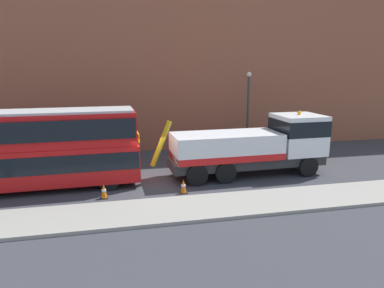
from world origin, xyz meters
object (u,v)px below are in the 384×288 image
Objects in this scene: street_lamp at (248,105)px; double_decker_bus at (27,147)px; recovery_tow_truck at (255,145)px; traffic_cone_near_bus at (104,191)px; traffic_cone_midway at (183,187)px.

double_decker_bus is at bearing -157.65° from street_lamp.
double_decker_bus reaches higher than recovery_tow_truck.
traffic_cone_midway is at bearing -2.08° from traffic_cone_near_bus.
recovery_tow_truck is 14.14× the size of traffic_cone_near_bus.
street_lamp reaches higher than traffic_cone_midway.
traffic_cone_near_bus is 13.26m from street_lamp.
traffic_cone_midway is 0.12× the size of street_lamp.
street_lamp reaches higher than double_decker_bus.
street_lamp is at bearing 20.55° from double_decker_bus.
recovery_tow_truck is at bearing -106.93° from street_lamp.
double_decker_bus is 4.63m from traffic_cone_near_bus.
street_lamp is (1.74, 5.72, 1.71)m from recovery_tow_truck.
recovery_tow_truck is 14.14× the size of traffic_cone_midway.
recovery_tow_truck is at bearing -1.73° from double_decker_bus.
recovery_tow_truck is 6.22m from street_lamp.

